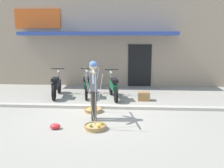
# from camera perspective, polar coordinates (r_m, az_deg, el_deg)

# --- Properties ---
(ground_plane) EXTENTS (90.00, 90.00, 0.00)m
(ground_plane) POSITION_cam_1_polar(r_m,az_deg,el_deg) (7.69, -2.90, -7.04)
(ground_plane) COLOR #9E998C
(sidewalk_curb) EXTENTS (20.00, 0.24, 0.10)m
(sidewalk_curb) POSITION_cam_1_polar(r_m,az_deg,el_deg) (8.34, -2.34, -5.25)
(sidewalk_curb) COLOR #BAB4A5
(sidewalk_curb) RESTS_ON ground
(fruit_vendor) EXTENTS (0.31, 1.51, 1.70)m
(fruit_vendor) POSITION_cam_1_polar(r_m,az_deg,el_deg) (7.00, -4.28, -0.57)
(fruit_vendor) COLOR #2D2823
(fruit_vendor) RESTS_ON ground
(fruit_basket_left_side) EXTENTS (0.59, 0.59, 1.45)m
(fruit_basket_left_side) POSITION_cam_1_polar(r_m,az_deg,el_deg) (6.52, -3.90, -9.68)
(fruit_basket_left_side) COLOR tan
(fruit_basket_left_side) RESTS_ON ground
(fruit_basket_right_side) EXTENTS (0.59, 0.59, 1.45)m
(fruit_basket_right_side) POSITION_cam_1_polar(r_m,az_deg,el_deg) (7.96, -4.40, -5.85)
(fruit_basket_right_side) COLOR tan
(fruit_basket_right_side) RESTS_ON ground
(motorcycle_nearest_shop) EXTENTS (0.54, 1.82, 1.09)m
(motorcycle_nearest_shop) POSITION_cam_1_polar(r_m,az_deg,el_deg) (10.05, -12.66, -0.37)
(motorcycle_nearest_shop) COLOR black
(motorcycle_nearest_shop) RESTS_ON ground
(motorcycle_second_in_row) EXTENTS (0.54, 1.82, 1.09)m
(motorcycle_second_in_row) POSITION_cam_1_polar(r_m,az_deg,el_deg) (9.94, -5.79, -0.29)
(motorcycle_second_in_row) COLOR black
(motorcycle_second_in_row) RESTS_ON ground
(motorcycle_third_in_row) EXTENTS (0.60, 1.79, 1.09)m
(motorcycle_third_in_row) POSITION_cam_1_polar(r_m,az_deg,el_deg) (9.53, 0.32, -0.71)
(motorcycle_third_in_row) COLOR black
(motorcycle_third_in_row) RESTS_ON ground
(storefront_building) EXTENTS (13.00, 6.00, 4.20)m
(storefront_building) POSITION_cam_1_polar(r_m,az_deg,el_deg) (14.46, -1.82, 9.78)
(storefront_building) COLOR tan
(storefront_building) RESTS_ON ground
(plastic_litter_bag) EXTENTS (0.28, 0.22, 0.14)m
(plastic_litter_bag) POSITION_cam_1_polar(r_m,az_deg,el_deg) (6.68, -12.94, -9.45)
(plastic_litter_bag) COLOR red
(plastic_litter_bag) RESTS_ON ground
(wooden_crate) EXTENTS (0.44, 0.36, 0.32)m
(wooden_crate) POSITION_cam_1_polar(r_m,az_deg,el_deg) (9.39, 7.31, -2.81)
(wooden_crate) COLOR olive
(wooden_crate) RESTS_ON ground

